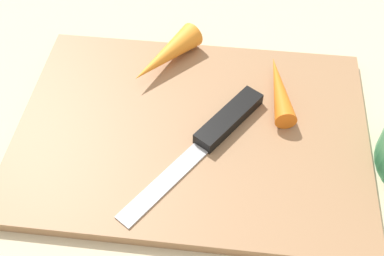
% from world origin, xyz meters
% --- Properties ---
extents(ground_plane, '(1.40, 1.40, 0.00)m').
position_xyz_m(ground_plane, '(0.00, 0.00, 0.00)').
color(ground_plane, '#C6B793').
extents(cutting_board, '(0.36, 0.26, 0.01)m').
position_xyz_m(cutting_board, '(0.00, 0.00, 0.01)').
color(cutting_board, '#99704C').
rests_on(cutting_board, ground_plane).
extents(knife, '(0.13, 0.18, 0.01)m').
position_xyz_m(knife, '(-0.03, -0.00, 0.02)').
color(knife, '#B7B7BC').
rests_on(knife, cutting_board).
extents(carrot_long, '(0.08, 0.10, 0.03)m').
position_xyz_m(carrot_long, '(0.04, -0.09, 0.03)').
color(carrot_long, orange).
rests_on(carrot_long, cutting_board).
extents(carrot_short, '(0.04, 0.10, 0.02)m').
position_xyz_m(carrot_short, '(-0.09, -0.06, 0.02)').
color(carrot_short, orange).
rests_on(carrot_short, cutting_board).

